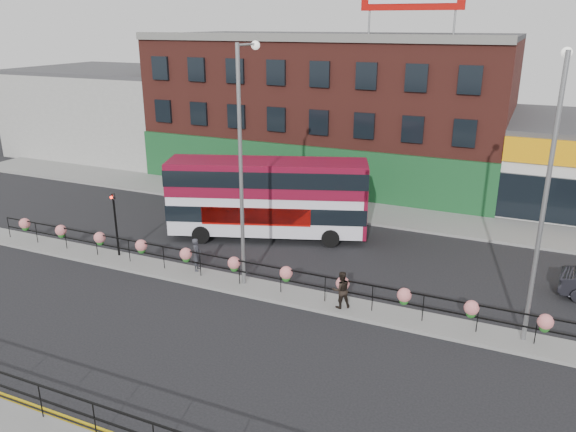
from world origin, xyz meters
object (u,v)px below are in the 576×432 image
at_px(lamp_column_west, 243,147).
at_px(lamp_column_east, 548,178).
at_px(double_decker_bus, 268,191).
at_px(pedestrian_a, 197,254).
at_px(pedestrian_b, 341,290).

xyz_separation_m(lamp_column_west, lamp_column_east, (11.49, 0.03, -0.03)).
height_order(double_decker_bus, lamp_column_west, lamp_column_west).
bearing_deg(pedestrian_a, pedestrian_b, -113.33).
distance_m(double_decker_bus, lamp_column_west, 6.84).
height_order(double_decker_bus, pedestrian_a, double_decker_bus).
distance_m(pedestrian_b, lamp_column_east, 8.66).
distance_m(double_decker_bus, lamp_column_east, 14.69).
distance_m(double_decker_bus, pedestrian_b, 8.98).
relative_size(double_decker_bus, lamp_column_west, 1.05).
xyz_separation_m(pedestrian_b, lamp_column_east, (6.87, 0.66, 5.23)).
bearing_deg(pedestrian_b, pedestrian_a, -41.81).
height_order(double_decker_bus, lamp_column_east, lamp_column_east).
bearing_deg(lamp_column_east, pedestrian_b, -174.51).
xyz_separation_m(pedestrian_a, pedestrian_b, (7.25, -0.70, -0.00)).
xyz_separation_m(pedestrian_b, lamp_column_west, (-4.63, 0.63, 5.27)).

